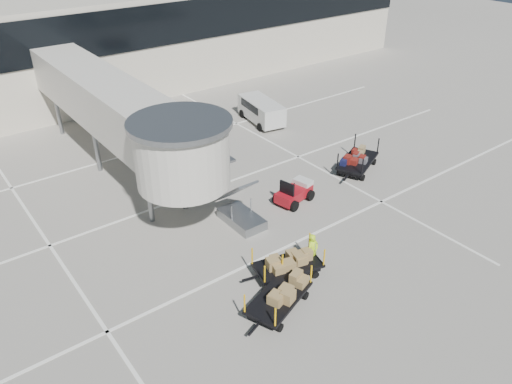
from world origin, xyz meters
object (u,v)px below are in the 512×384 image
Objects in this scene: ground_worker at (312,251)px; suitcase_cart at (358,161)px; box_cart_far at (277,298)px; minivan at (261,109)px; baggage_tug at (295,193)px; box_cart_near at (289,264)px.

suitcase_cart is at bearing 26.88° from ground_worker.
ground_worker reaches higher than box_cart_far.
ground_worker is 17.32m from minivan.
box_cart_near is at bearing -145.40° from baggage_tug.
baggage_tug is 11.65m from minivan.
suitcase_cart is 1.10× the size of box_cart_near.
box_cart_far is at bearing -128.68° from box_cart_near.
ground_worker is at bearing -110.29° from minivan.
box_cart_far is 3.29m from ground_worker.
ground_worker is at bearing -135.11° from baggage_tug.
suitcase_cart is 2.42× the size of ground_worker.
box_cart_near is (-4.34, -4.63, 0.04)m from baggage_tug.
box_cart_near is (-9.93, -5.08, -0.01)m from suitcase_cart.
minivan is at bearing 70.13° from box_cart_near.
baggage_tug is 5.61m from suitcase_cart.
ground_worker is (1.25, -0.15, 0.27)m from box_cart_near.
minivan is (9.85, 14.88, 0.42)m from box_cart_near.
minivan is at bearing 65.53° from suitcase_cart.
minivan is at bearing 33.95° from box_cart_far.
suitcase_cart is 11.16m from box_cart_near.
box_cart_far is (-6.12, -6.00, 0.05)m from baggage_tug.
suitcase_cart is at bearing 8.43° from box_cart_far.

